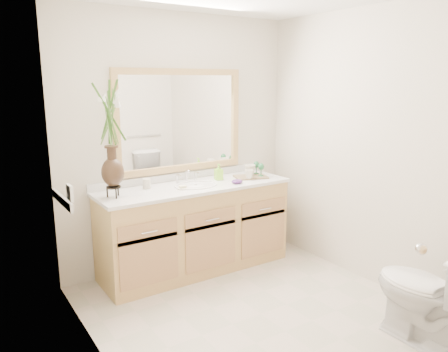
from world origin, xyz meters
TOP-DOWN VIEW (x-y plane):
  - floor at (0.00, 0.00)m, footprint 2.60×2.60m
  - wall_back at (0.00, 1.30)m, footprint 2.40×0.02m
  - wall_front at (0.00, -1.30)m, footprint 2.40×0.02m
  - wall_left at (-1.20, 0.00)m, footprint 0.02×2.60m
  - wall_right at (1.20, 0.00)m, footprint 0.02×2.60m
  - vanity at (0.00, 1.01)m, footprint 1.80×0.55m
  - counter at (0.00, 1.01)m, footprint 1.84×0.57m
  - sink at (0.00, 1.00)m, footprint 0.38×0.34m
  - mirror at (0.00, 1.28)m, footprint 1.32×0.04m
  - switch_plate at (-1.19, 0.76)m, footprint 0.02×0.12m
  - door at (-0.30, -1.29)m, footprint 0.80×0.03m
  - toilet at (0.70, -0.92)m, footprint 0.42×0.75m
  - flower_vase at (-0.77, 1.01)m, footprint 0.22×0.22m
  - tumbler at (-0.42, 1.14)m, footprint 0.07×0.07m
  - soap_dish at (-0.17, 0.94)m, footprint 0.10×0.10m
  - soap_bottle at (0.31, 1.08)m, footprint 0.07×0.08m
  - purple_dish at (0.36, 0.85)m, footprint 0.14×0.13m
  - tray at (0.63, 0.99)m, footprint 0.37×0.30m
  - mug_left at (0.56, 0.92)m, footprint 0.10×0.10m
  - mug_right at (0.66, 1.04)m, footprint 0.15×0.15m
  - goblet_front at (0.72, 0.93)m, footprint 0.06×0.06m
  - goblet_back at (0.75, 1.05)m, footprint 0.06×0.06m

SIDE VIEW (x-z plane):
  - floor at x=0.00m, z-range 0.00..0.00m
  - toilet at x=0.70m, z-range 0.00..0.74m
  - vanity at x=0.00m, z-range 0.00..0.80m
  - sink at x=0.00m, z-range 0.66..0.89m
  - counter at x=0.00m, z-range 0.80..0.83m
  - tray at x=0.63m, z-range 0.83..0.85m
  - soap_dish at x=-0.17m, z-range 0.82..0.86m
  - purple_dish at x=0.36m, z-range 0.83..0.87m
  - tumbler at x=-0.42m, z-range 0.83..0.92m
  - mug_left at x=0.56m, z-range 0.85..0.93m
  - mug_right at x=0.66m, z-range 0.85..0.96m
  - soap_bottle at x=0.31m, z-range 0.83..0.97m
  - goblet_back at x=0.75m, z-range 0.87..1.00m
  - goblet_front at x=0.72m, z-range 0.87..1.00m
  - switch_plate at x=-1.19m, z-range 0.92..1.04m
  - door at x=-0.30m, z-range 0.00..2.00m
  - wall_back at x=0.00m, z-range 0.00..2.40m
  - wall_front at x=0.00m, z-range 0.00..2.40m
  - wall_left at x=-1.20m, z-range 0.00..2.40m
  - wall_right at x=1.20m, z-range 0.00..2.40m
  - mirror at x=0.00m, z-range 0.92..1.89m
  - flower_vase at x=-0.77m, z-range 0.99..1.88m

